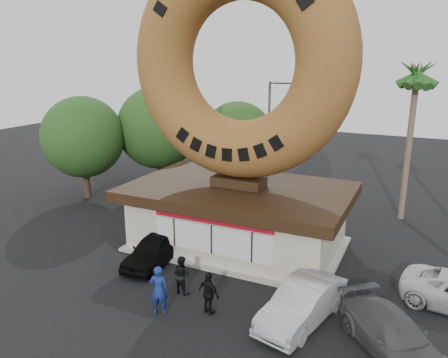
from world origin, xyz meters
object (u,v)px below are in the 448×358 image
object	(u,v)px
street_lamp	(271,131)
car_black	(154,250)
donut_shop	(238,214)
car_grey	(392,335)
person_center	(181,275)
person_right	(209,293)
person_left	(159,290)
giant_donut	(240,62)
car_silver	(302,303)

from	to	relation	value
street_lamp	car_black	xyz separation A→B (m)	(-1.01, -13.64, -3.77)
donut_shop	street_lamp	xyz separation A→B (m)	(-1.86, 10.02, 2.72)
donut_shop	car_black	bearing A→B (deg)	-128.41
street_lamp	car_black	world-z (taller)	street_lamp
street_lamp	car_grey	distance (m)	19.08
person_center	car_grey	size ratio (longest dim) A/B	0.36
donut_shop	person_center	bearing A→B (deg)	-92.67
person_right	car_grey	world-z (taller)	person_right
person_left	car_black	distance (m)	4.38
giant_donut	car_grey	distance (m)	13.28
car_black	car_silver	xyz separation A→B (m)	(7.80, -1.65, 0.05)
street_lamp	person_center	xyz separation A→B (m)	(1.60, -15.43, -3.65)
giant_donut	car_silver	bearing A→B (deg)	-47.02
donut_shop	person_center	distance (m)	5.49
car_black	car_grey	size ratio (longest dim) A/B	0.89
street_lamp	car_grey	xyz separation A→B (m)	(10.02, -15.79, -3.80)
donut_shop	street_lamp	world-z (taller)	street_lamp
person_left	car_grey	size ratio (longest dim) A/B	0.43
donut_shop	car_grey	distance (m)	10.06
street_lamp	person_right	xyz separation A→B (m)	(3.38, -16.33, -3.61)
person_left	person_center	world-z (taller)	person_left
street_lamp	person_center	world-z (taller)	street_lamp
car_black	car_grey	distance (m)	11.24
donut_shop	giant_donut	size ratio (longest dim) A/B	1.00
car_silver	car_grey	xyz separation A→B (m)	(3.24, -0.50, -0.08)
street_lamp	car_silver	bearing A→B (deg)	-66.07
person_center	car_grey	xyz separation A→B (m)	(8.42, -0.36, -0.15)
person_right	car_black	size ratio (longest dim) A/B	0.42
car_grey	person_left	bearing A→B (deg)	149.21
car_grey	car_black	bearing A→B (deg)	129.09
giant_donut	person_center	bearing A→B (deg)	-92.66
person_left	car_silver	size ratio (longest dim) A/B	0.44
giant_donut	person_right	size ratio (longest dim) A/B	6.42
giant_donut	car_silver	distance (m)	11.28
person_right	car_black	distance (m)	5.15
giant_donut	car_grey	xyz separation A→B (m)	(8.17, -5.79, -8.73)
giant_donut	car_black	size ratio (longest dim) A/B	2.69
car_silver	person_left	bearing A→B (deg)	-147.03
person_center	person_right	bearing A→B (deg)	162.37
donut_shop	car_silver	xyz separation A→B (m)	(4.93, -5.27, -1.01)
street_lamp	person_left	bearing A→B (deg)	-84.62
person_left	person_center	size ratio (longest dim) A/B	1.20
person_center	street_lamp	bearing A→B (deg)	-74.67
donut_shop	car_black	distance (m)	4.74
street_lamp	person_center	size ratio (longest dim) A/B	4.78
person_left	car_black	size ratio (longest dim) A/B	0.48
car_grey	giant_donut	bearing A→B (deg)	104.80
street_lamp	car_grey	size ratio (longest dim) A/B	1.70
donut_shop	giant_donut	world-z (taller)	giant_donut
giant_donut	person_left	world-z (taller)	giant_donut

